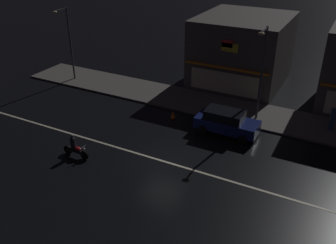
% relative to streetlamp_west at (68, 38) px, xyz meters
% --- Properties ---
extents(ground_plane, '(140.00, 140.00, 0.00)m').
position_rel_streetlamp_west_xyz_m(ground_plane, '(13.73, -7.89, -4.00)').
color(ground_plane, black).
extents(lane_divider_stripe, '(33.85, 0.16, 0.01)m').
position_rel_streetlamp_west_xyz_m(lane_divider_stripe, '(13.73, -7.89, -4.00)').
color(lane_divider_stripe, beige).
rests_on(lane_divider_stripe, ground).
extents(sidewalk_far, '(35.63, 4.20, 0.14)m').
position_rel_streetlamp_west_xyz_m(sidewalk_far, '(13.73, 0.80, -3.93)').
color(sidewalk_far, '#5B5954').
rests_on(sidewalk_far, ground).
extents(storefront_center_block, '(7.51, 8.67, 5.93)m').
position_rel_streetlamp_west_xyz_m(storefront_center_block, '(13.73, 7.15, -1.04)').
color(storefront_center_block, '#56514C').
rests_on(storefront_center_block, ground).
extents(streetlamp_west, '(0.44, 1.64, 6.47)m').
position_rel_streetlamp_west_xyz_m(streetlamp_west, '(0.00, 0.00, 0.00)').
color(streetlamp_west, '#47494C').
rests_on(streetlamp_west, sidewalk_far).
extents(streetlamp_mid, '(0.44, 1.64, 6.76)m').
position_rel_streetlamp_west_xyz_m(streetlamp_mid, '(17.25, -0.01, 0.15)').
color(streetlamp_mid, '#47494C').
rests_on(streetlamp_mid, sidewalk_far).
extents(pedestrian_on_sidewalk, '(0.40, 0.40, 1.85)m').
position_rel_streetlamp_west_xyz_m(pedestrian_on_sidewalk, '(22.34, 0.87, -3.01)').
color(pedestrian_on_sidewalk, '#334766').
rests_on(pedestrian_on_sidewalk, sidewalk_far).
extents(parked_car_near_kerb, '(4.30, 1.98, 1.67)m').
position_rel_streetlamp_west_xyz_m(parked_car_near_kerb, '(15.94, -2.76, -3.13)').
color(parked_car_near_kerb, navy).
rests_on(parked_car_near_kerb, ground).
extents(motorcycle_following, '(1.90, 0.60, 1.52)m').
position_rel_streetlamp_west_xyz_m(motorcycle_following, '(8.71, -9.94, -3.37)').
color(motorcycle_following, black).
rests_on(motorcycle_following, ground).
extents(traffic_cone, '(0.36, 0.36, 0.55)m').
position_rel_streetlamp_west_xyz_m(traffic_cone, '(11.68, -2.44, -3.73)').
color(traffic_cone, orange).
rests_on(traffic_cone, ground).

